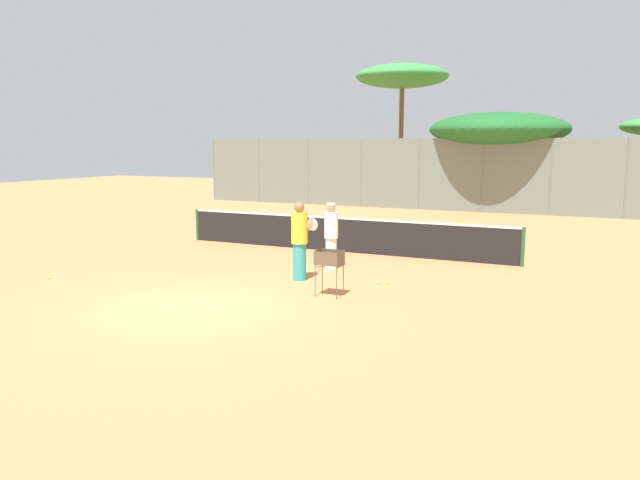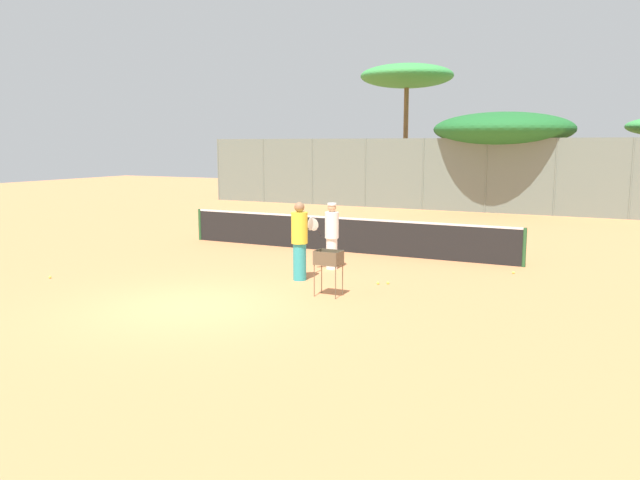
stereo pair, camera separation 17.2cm
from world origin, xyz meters
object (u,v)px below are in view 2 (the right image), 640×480
at_px(tennis_net, 342,234).
at_px(player_white_outfit, 331,235).
at_px(player_red_cap, 300,240).
at_px(ball_cart, 329,261).

distance_m(tennis_net, player_white_outfit, 2.72).
xyz_separation_m(player_red_cap, ball_cart, (1.33, -1.15, -0.21)).
height_order(player_red_cap, ball_cart, player_red_cap).
relative_size(tennis_net, ball_cart, 10.82).
relative_size(tennis_net, player_white_outfit, 6.20).
relative_size(player_white_outfit, ball_cart, 1.75).
distance_m(tennis_net, ball_cart, 5.67).
xyz_separation_m(player_white_outfit, player_red_cap, (-0.10, -1.57, 0.07)).
distance_m(player_white_outfit, ball_cart, 2.98).
bearing_deg(player_white_outfit, tennis_net, -125.36).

